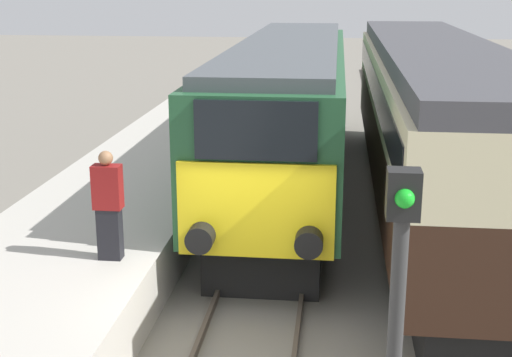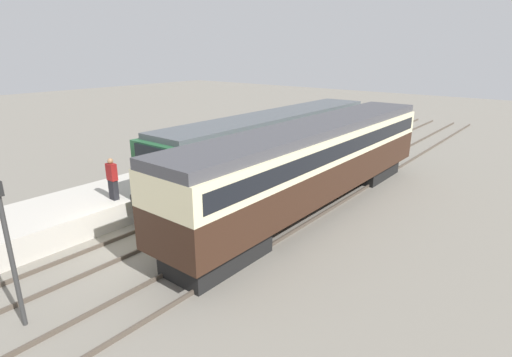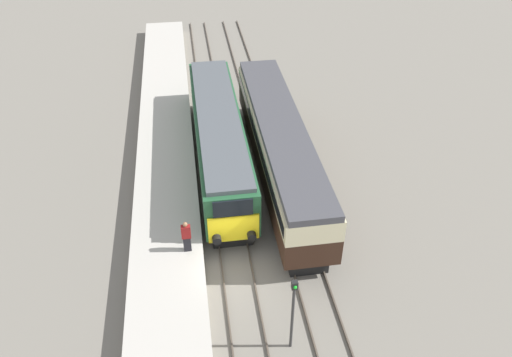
{
  "view_description": "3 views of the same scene",
  "coord_description": "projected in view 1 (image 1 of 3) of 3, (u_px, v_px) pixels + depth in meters",
  "views": [
    {
      "loc": [
        1.21,
        -9.11,
        5.24
      ],
      "look_at": [
        0.0,
        1.47,
        2.28
      ],
      "focal_mm": 50.0,
      "sensor_mm": 36.0,
      "label": 1
    },
    {
      "loc": [
        11.93,
        -7.22,
        6.87
      ],
      "look_at": [
        1.7,
        5.47,
        1.6
      ],
      "focal_mm": 28.0,
      "sensor_mm": 36.0,
      "label": 2
    },
    {
      "loc": [
        -1.58,
        -16.32,
        18.09
      ],
      "look_at": [
        1.7,
        5.47,
        1.6
      ],
      "focal_mm": 35.0,
      "sensor_mm": 36.0,
      "label": 3
    }
  ],
  "objects": [
    {
      "name": "passenger_carriage",
      "position": [
        432.0,
        110.0,
        16.44
      ],
      "size": [
        2.75,
        16.78,
        3.92
      ],
      "color": "black",
      "rests_on": "ground_plane"
    },
    {
      "name": "platform_left",
      "position": [
        157.0,
        174.0,
        18.14
      ],
      "size": [
        3.5,
        50.0,
        1.0
      ],
      "color": "#B7B2A8",
      "rests_on": "ground_plane"
    },
    {
      "name": "rails_near_track",
      "position": [
        275.0,
        235.0,
        15.03
      ],
      "size": [
        1.51,
        60.0,
        0.14
      ],
      "color": "#4C4238",
      "rests_on": "ground_plane"
    },
    {
      "name": "rails_far_track",
      "position": [
        439.0,
        241.0,
        14.65
      ],
      "size": [
        1.5,
        60.0,
        0.14
      ],
      "color": "#4C4238",
      "rests_on": "ground_plane"
    },
    {
      "name": "locomotive",
      "position": [
        290.0,
        104.0,
        18.43
      ],
      "size": [
        2.7,
        15.86,
        3.8
      ],
      "color": "black",
      "rests_on": "ground_plane"
    },
    {
      "name": "person_on_platform",
      "position": [
        108.0,
        206.0,
        11.05
      ],
      "size": [
        0.44,
        0.26,
        1.75
      ],
      "color": "black",
      "rests_on": "platform_left"
    }
  ]
}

